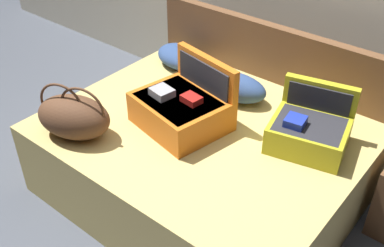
{
  "coord_description": "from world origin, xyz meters",
  "views": [
    {
      "loc": [
        1.46,
        -1.52,
        2.3
      ],
      "look_at": [
        0.0,
        0.28,
        0.65
      ],
      "focal_mm": 43.04,
      "sensor_mm": 36.0,
      "label": 1
    }
  ],
  "objects_px": {
    "hard_case_large": "(182,107)",
    "duffel_bag": "(74,116)",
    "bed": "(203,161)",
    "pillow_near_headboard": "(234,87)",
    "hard_case_medium": "(310,129)",
    "pillow_center_head": "(180,56)"
  },
  "relations": [
    {
      "from": "duffel_bag",
      "to": "pillow_near_headboard",
      "type": "relative_size",
      "value": 1.14
    },
    {
      "from": "pillow_center_head",
      "to": "hard_case_large",
      "type": "bearing_deg",
      "value": -48.37
    },
    {
      "from": "duffel_bag",
      "to": "bed",
      "type": "bearing_deg",
      "value": 44.31
    },
    {
      "from": "pillow_near_headboard",
      "to": "pillow_center_head",
      "type": "xyz_separation_m",
      "value": [
        -0.61,
        0.14,
        -0.02
      ]
    },
    {
      "from": "pillow_center_head",
      "to": "duffel_bag",
      "type": "bearing_deg",
      "value": -85.14
    },
    {
      "from": "hard_case_large",
      "to": "duffel_bag",
      "type": "bearing_deg",
      "value": -119.66
    },
    {
      "from": "bed",
      "to": "pillow_near_headboard",
      "type": "distance_m",
      "value": 0.56
    },
    {
      "from": "hard_case_medium",
      "to": "pillow_center_head",
      "type": "distance_m",
      "value": 1.31
    },
    {
      "from": "bed",
      "to": "pillow_near_headboard",
      "type": "xyz_separation_m",
      "value": [
        -0.06,
        0.42,
        0.37
      ]
    },
    {
      "from": "pillow_near_headboard",
      "to": "hard_case_medium",
      "type": "bearing_deg",
      "value": -12.45
    },
    {
      "from": "duffel_bag",
      "to": "hard_case_large",
      "type": "bearing_deg",
      "value": 48.97
    },
    {
      "from": "hard_case_large",
      "to": "pillow_center_head",
      "type": "height_order",
      "value": "hard_case_large"
    },
    {
      "from": "hard_case_medium",
      "to": "pillow_near_headboard",
      "type": "height_order",
      "value": "hard_case_medium"
    },
    {
      "from": "hard_case_large",
      "to": "bed",
      "type": "bearing_deg",
      "value": 33.08
    },
    {
      "from": "pillow_center_head",
      "to": "hard_case_medium",
      "type": "bearing_deg",
      "value": -12.63
    },
    {
      "from": "bed",
      "to": "hard_case_large",
      "type": "height_order",
      "value": "hard_case_large"
    },
    {
      "from": "duffel_bag",
      "to": "pillow_center_head",
      "type": "relative_size",
      "value": 1.32
    },
    {
      "from": "hard_case_medium",
      "to": "pillow_near_headboard",
      "type": "xyz_separation_m",
      "value": [
        -0.66,
        0.15,
        -0.01
      ]
    },
    {
      "from": "pillow_near_headboard",
      "to": "duffel_bag",
      "type": "bearing_deg",
      "value": -117.93
    },
    {
      "from": "bed",
      "to": "pillow_near_headboard",
      "type": "relative_size",
      "value": 4.07
    },
    {
      "from": "duffel_bag",
      "to": "hard_case_medium",
      "type": "bearing_deg",
      "value": 35.28
    },
    {
      "from": "bed",
      "to": "hard_case_medium",
      "type": "distance_m",
      "value": 0.76
    }
  ]
}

